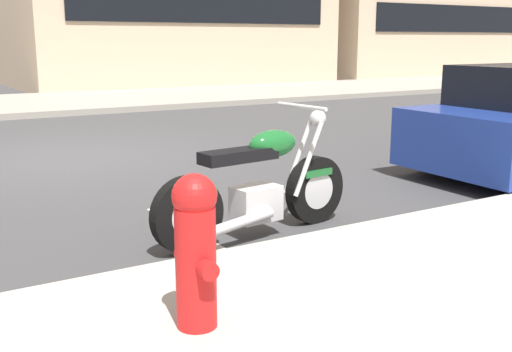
{
  "coord_description": "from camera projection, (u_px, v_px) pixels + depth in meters",
  "views": [
    {
      "loc": [
        -2.17,
        -8.83,
        1.66
      ],
      "look_at": [
        0.4,
        -4.56,
        0.55
      ],
      "focal_mm": 43.04,
      "sensor_mm": 36.0,
      "label": 1
    }
  ],
  "objects": [
    {
      "name": "sidewalk_far_curb",
      "position": [
        366.0,
        87.0,
        21.04
      ],
      "size": [
        120.0,
        5.0,
        0.14
      ],
      "primitive_type": "cube",
      "color": "gray",
      "rests_on": "ground"
    },
    {
      "name": "fire_hydrant",
      "position": [
        195.0,
        247.0,
        3.24
      ],
      "size": [
        0.24,
        0.36,
        0.85
      ],
      "color": "red",
      "rests_on": "sidewalk_near_curb"
    },
    {
      "name": "ground_plane",
      "position": [
        70.0,
        157.0,
        8.84
      ],
      "size": [
        260.0,
        260.0,
        0.0
      ],
      "primitive_type": "plane",
      "color": "#3D3D3F"
    },
    {
      "name": "parking_stall_stripe",
      "position": [
        200.0,
        238.0,
        5.25
      ],
      "size": [
        0.12,
        2.2,
        0.01
      ],
      "primitive_type": "cube",
      "color": "silver",
      "rests_on": "ground"
    },
    {
      "name": "parked_motorcycle",
      "position": [
        258.0,
        188.0,
        5.23
      ],
      "size": [
        1.99,
        0.62,
        1.11
      ],
      "rotation": [
        0.0,
        0.0,
        0.11
      ],
      "color": "black",
      "rests_on": "ground"
    }
  ]
}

